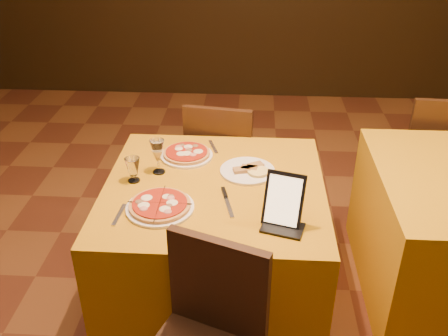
# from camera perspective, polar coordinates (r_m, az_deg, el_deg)

# --- Properties ---
(main_table) EXTENTS (1.10, 1.10, 0.75)m
(main_table) POSITION_cam_1_polar(r_m,az_deg,el_deg) (2.71, -1.04, -8.69)
(main_table) COLOR #B87D0B
(main_table) RESTS_ON floor
(chair_main_far) EXTENTS (0.42, 0.42, 0.91)m
(chair_main_far) POSITION_cam_1_polar(r_m,az_deg,el_deg) (3.32, 0.02, 0.82)
(chair_main_far) COLOR #311B10
(chair_main_far) RESTS_ON floor
(chair_side_far) EXTENTS (0.50, 0.50, 0.91)m
(chair_side_far) POSITION_cam_1_polar(r_m,az_deg,el_deg) (3.71, 22.33, 1.72)
(chair_side_far) COLOR black
(chair_side_far) RESTS_ON floor
(pizza_near) EXTENTS (0.32, 0.32, 0.03)m
(pizza_near) POSITION_cam_1_polar(r_m,az_deg,el_deg) (2.33, -7.33, -4.35)
(pizza_near) COLOR white
(pizza_near) RESTS_ON main_table
(pizza_far) EXTENTS (0.29, 0.29, 0.03)m
(pizza_far) POSITION_cam_1_polar(r_m,az_deg,el_deg) (2.75, -4.29, 1.57)
(pizza_far) COLOR white
(pizza_far) RESTS_ON main_table
(cutlet_dish) EXTENTS (0.29, 0.29, 0.03)m
(cutlet_dish) POSITION_cam_1_polar(r_m,az_deg,el_deg) (2.60, 2.69, -0.22)
(cutlet_dish) COLOR white
(cutlet_dish) RESTS_ON main_table
(wine_glass) EXTENTS (0.10, 0.10, 0.19)m
(wine_glass) POSITION_cam_1_polar(r_m,az_deg,el_deg) (2.58, -7.56, 1.34)
(wine_glass) COLOR #F9DD8D
(wine_glass) RESTS_ON main_table
(water_glass) EXTENTS (0.08, 0.08, 0.13)m
(water_glass) POSITION_cam_1_polar(r_m,az_deg,el_deg) (2.54, -10.35, -0.20)
(water_glass) COLOR white
(water_glass) RESTS_ON main_table
(tablet) EXTENTS (0.19, 0.14, 0.23)m
(tablet) POSITION_cam_1_polar(r_m,az_deg,el_deg) (2.18, 6.84, -3.62)
(tablet) COLOR black
(tablet) RESTS_ON main_table
(knife) EXTENTS (0.08, 0.24, 0.01)m
(knife) POSITION_cam_1_polar(r_m,az_deg,el_deg) (2.35, 0.40, -4.01)
(knife) COLOR silver
(knife) RESTS_ON main_table
(fork_near) EXTENTS (0.03, 0.17, 0.01)m
(fork_near) POSITION_cam_1_polar(r_m,az_deg,el_deg) (2.32, -11.89, -5.24)
(fork_near) COLOR #B1AFB6
(fork_near) RESTS_ON main_table
(fork_far) EXTENTS (0.07, 0.16, 0.01)m
(fork_far) POSITION_cam_1_polar(r_m,az_deg,el_deg) (2.85, -1.24, 2.43)
(fork_far) COLOR #ABABB2
(fork_far) RESTS_ON main_table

